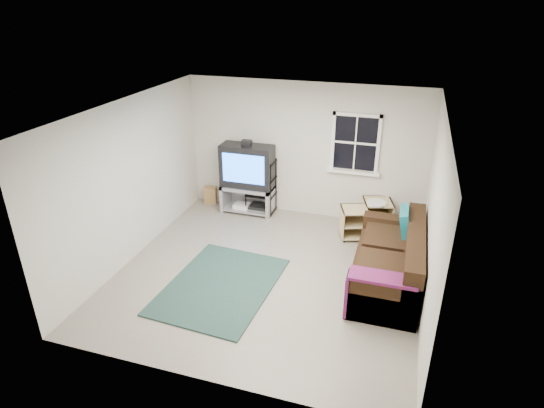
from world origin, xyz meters
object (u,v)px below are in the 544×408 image
(side_table_left, at_px, (354,221))
(sofa, at_px, (391,263))
(av_rack, at_px, (261,190))
(tv_unit, at_px, (248,173))
(side_table_right, at_px, (377,212))

(side_table_left, bearing_deg, sofa, -61.17)
(side_table_left, bearing_deg, av_rack, 166.68)
(side_table_left, height_order, sofa, sofa)
(tv_unit, bearing_deg, av_rack, 12.00)
(side_table_left, relative_size, sofa, 0.28)
(av_rack, height_order, side_table_left, av_rack)
(side_table_right, height_order, sofa, sofa)
(side_table_right, bearing_deg, sofa, -78.04)
(av_rack, relative_size, side_table_left, 1.86)
(tv_unit, distance_m, sofa, 3.41)
(sofa, bearing_deg, av_rack, 146.05)
(side_table_left, height_order, side_table_right, side_table_right)
(tv_unit, xyz_separation_m, side_table_right, (2.53, 0.02, -0.49))
(tv_unit, distance_m, side_table_right, 2.57)
(tv_unit, bearing_deg, sofa, -30.77)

